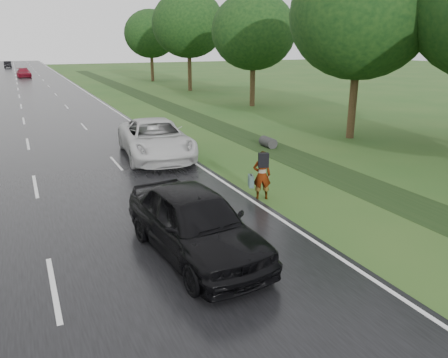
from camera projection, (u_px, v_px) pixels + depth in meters
The scene contains 14 objects.
ground at pixel (54, 289), 9.80m from camera, with size 220.00×220.00×0.00m, color #274F1C.
road at pixel (18, 92), 48.65m from camera, with size 14.00×180.00×0.04m, color black.
edge_stripe_east at pixel (81, 89), 51.38m from camera, with size 0.12×180.00×0.01m, color silver.
center_line at pixel (18, 91), 48.64m from camera, with size 0.12×180.00×0.01m, color silver.
drainage_ditch at pixel (204, 121), 30.61m from camera, with size 2.20×120.00×0.56m.
tree_east_b at pixel (360, 15), 23.33m from camera, with size 7.60×7.60×10.11m.
tree_east_c at pixel (253, 32), 36.06m from camera, with size 7.00×7.00×9.29m.
tree_east_d at pixel (189, 24), 47.68m from camera, with size 8.00×8.00×10.76m.
tree_east_f at pixel (151, 34), 59.88m from camera, with size 7.20×7.20×9.62m.
pedestrian at pixel (261, 175), 15.21m from camera, with size 0.85×0.87×1.74m.
white_pickup at pixel (155, 139), 20.71m from camera, with size 2.92×6.34×1.76m, color silver.
dark_sedan at pixel (195, 222), 11.09m from camera, with size 2.11×5.25×1.79m, color black.
far_car_red at pixel (24, 73), 68.14m from camera, with size 1.91×4.70×1.36m, color maroon.
far_car_dark at pixel (8, 64), 94.03m from camera, with size 1.43×4.10×1.35m, color black.
Camera 1 is at (-0.19, -9.42, 5.31)m, focal length 35.00 mm.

